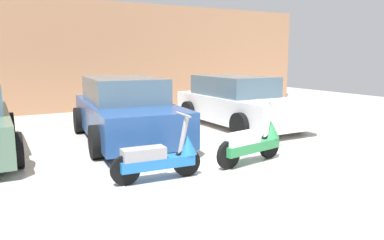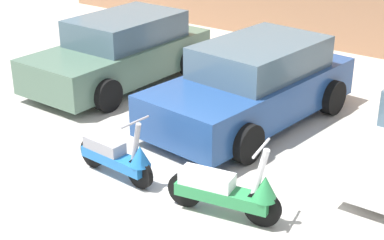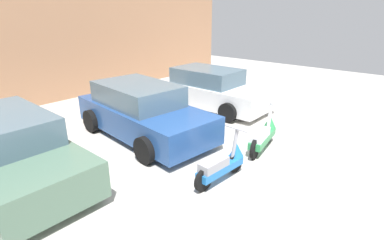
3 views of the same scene
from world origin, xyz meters
The scene contains 7 objects.
ground_plane centered at (0.00, 0.00, 0.00)m, with size 28.00×28.00×0.00m, color beige.
wall_back centered at (0.00, 8.88, 1.93)m, with size 19.60×0.12×3.87m, color tan.
scooter_front_left centered at (-0.37, 0.71, 0.37)m, with size 1.50×0.54×1.04m.
scooter_front_right centered at (1.53, 0.80, 0.40)m, with size 1.60×0.65×1.13m.
car_rear_left centered at (-3.23, 3.89, 0.68)m, with size 2.07×4.21×1.42m.
car_rear_center centered at (0.11, 3.76, 0.70)m, with size 2.38×4.43×1.45m.
car_rear_right centered at (3.42, 3.92, 0.67)m, with size 2.02×4.13×1.40m.
Camera 3 is at (-4.90, -2.39, 3.33)m, focal length 28.00 mm.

